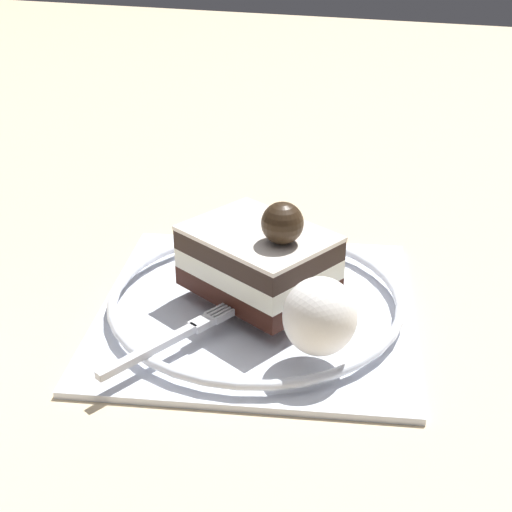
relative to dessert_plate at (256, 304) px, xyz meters
The scene contains 5 objects.
ground_plane 0.01m from the dessert_plate, 48.60° to the left, with size 2.40×2.40×0.00m, color #D1B78F.
dessert_plate is the anchor object (origin of this frame).
cake_slice 0.03m from the dessert_plate, 167.14° to the left, with size 0.11×0.12×0.07m.
whipped_cream_dollop 0.09m from the dessert_plate, 46.52° to the left, with size 0.05×0.05×0.05m, color white.
fork 0.08m from the dessert_plate, 23.68° to the right, with size 0.11×0.06×0.00m.
Camera 1 is at (0.43, 0.13, 0.28)m, focal length 52.03 mm.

